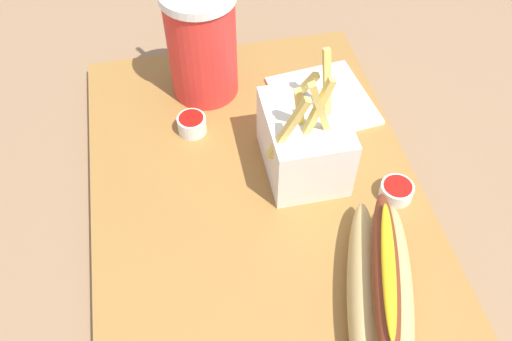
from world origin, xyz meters
TOP-DOWN VIEW (x-y plane):
  - ground_plane at (0.00, 0.00)m, footprint 2.40×2.40m
  - food_tray at (0.00, 0.00)m, footprint 0.50×0.35m
  - soda_cup at (0.17, 0.03)m, footprint 0.09×0.09m
  - fries_basket at (0.02, -0.06)m, footprint 0.11×0.09m
  - hot_dog_1 at (-0.15, -0.08)m, footprint 0.20×0.11m
  - ketchup_cup_1 at (-0.04, -0.14)m, footprint 0.04×0.04m
  - ketchup_cup_3 at (0.10, 0.06)m, footprint 0.03×0.03m
  - napkin_stack at (0.12, -0.11)m, footprint 0.13×0.12m

SIDE VIEW (x-z plane):
  - ground_plane at x=0.00m, z-range -0.02..0.00m
  - food_tray at x=0.00m, z-range 0.00..0.02m
  - napkin_stack at x=0.12m, z-range 0.02..0.03m
  - ketchup_cup_1 at x=-0.04m, z-range 0.02..0.04m
  - ketchup_cup_3 at x=0.10m, z-range 0.02..0.04m
  - hot_dog_1 at x=-0.15m, z-range 0.01..0.08m
  - fries_basket at x=0.02m, z-range -0.01..0.13m
  - soda_cup at x=0.17m, z-range -0.02..0.21m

